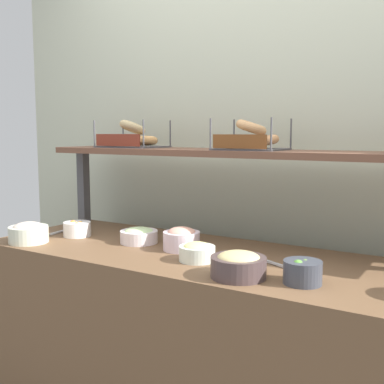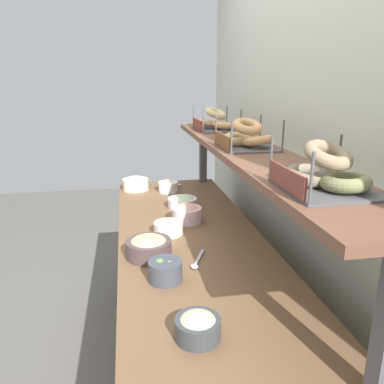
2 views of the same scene
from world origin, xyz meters
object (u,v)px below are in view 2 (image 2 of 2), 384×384
Objects in this scene: bowl_tuna_salad at (198,326)px; bagel_basket_poppy at (325,174)px; bowl_potato_salad at (136,183)px; bowl_lox_spread at (187,213)px; bowl_veggie_mix at (165,270)px; serving_spoon_near_plate at (197,262)px; bagel_basket_sesame at (246,138)px; bowl_hummus at (149,247)px; serving_spoon_by_edge at (174,185)px; bowl_egg_salad at (168,227)px; bowl_fruit_salad at (168,186)px; bowl_scallion_spread at (182,202)px; bagel_basket_plain at (215,122)px.

bagel_basket_poppy reaches higher than bowl_tuna_salad.
bowl_lox_spread is at bearing 20.16° from bowl_potato_salad.
bowl_potato_salad reaches higher than bowl_veggie_mix.
serving_spoon_near_plate is 0.58× the size of bagel_basket_sesame.
bowl_lox_spread is at bearing 149.24° from bowl_hummus.
bagel_basket_poppy reaches higher than bowl_veggie_mix.
bowl_lox_spread is 0.45m from bowl_hummus.
bowl_egg_salad is at bearing -8.99° from serving_spoon_by_edge.
bowl_lox_spread is 0.49m from serving_spoon_near_plate.
serving_spoon_near_plate is (0.49, -0.04, -0.04)m from bowl_lox_spread.
bagel_basket_sesame reaches higher than bowl_fruit_salad.
serving_spoon_by_edge is (-0.88, 0.14, -0.03)m from bowl_egg_salad.
serving_spoon_by_edge is at bearing 171.32° from bowl_veggie_mix.
bagel_basket_poppy is at bearing 52.74° from bowl_veggie_mix.
bagel_basket_sesame is at bearing 50.25° from bowl_lox_spread.
bowl_potato_salad is (-0.09, -0.22, 0.01)m from bowl_fruit_salad.
bowl_egg_salad is (-0.45, 0.06, -0.00)m from bowl_veggie_mix.
bowl_tuna_salad is 1.21m from bowl_scallion_spread.
serving_spoon_near_plate is 1.22m from serving_spoon_by_edge.
bowl_hummus is at bearing -118.44° from serving_spoon_near_plate.
bowl_fruit_salad is at bearing -169.55° from bagel_basket_poppy.
bagel_basket_sesame is (-0.40, 0.43, 0.44)m from bowl_veggie_mix.
bowl_hummus is at bearing -167.47° from bowl_veggie_mix.
bowl_tuna_salad is 0.79× the size of serving_spoon_by_edge.
bagel_basket_poppy is (0.72, -0.00, -0.00)m from bagel_basket_sesame.
bowl_egg_salad is (0.83, 0.13, -0.01)m from bowl_potato_salad.
bowl_hummus is 0.67m from bowl_scallion_spread.
bowl_scallion_spread is at bearing -47.03° from bagel_basket_plain.
bowl_veggie_mix is 1.29m from bowl_potato_salad.
bowl_hummus is 1.13× the size of bowl_scallion_spread.
bagel_basket_sesame is at bearing 29.28° from bowl_potato_salad.
bowl_veggie_mix is 0.47× the size of bagel_basket_poppy.
serving_spoon_near_plate is (-0.46, 0.08, -0.03)m from bowl_tuna_salad.
bowl_potato_salad is at bearing -149.19° from bowl_scallion_spread.
bowl_lox_spread is at bearing -1.63° from serving_spoon_by_edge.
bagel_basket_plain is at bearing 162.71° from serving_spoon_near_plate.
bagel_basket_plain is at bearing 67.80° from bowl_potato_salad.
bowl_fruit_salad is at bearing 168.59° from bowl_hummus.
bowl_veggie_mix is 0.40× the size of bagel_basket_plain.
serving_spoon_near_plate is at bearing -4.00° from bowl_scallion_spread.
bagel_basket_poppy reaches higher than bagel_basket_sesame.
bowl_scallion_spread is at bearing 167.05° from bowl_veggie_mix.
bowl_potato_salad is at bearing -175.57° from bowl_tuna_salad.
bowl_potato_salad is at bearing -112.76° from bowl_fruit_salad.
bagel_basket_sesame is (0.45, 0.24, 0.44)m from bowl_scallion_spread.
bowl_tuna_salad reaches higher than serving_spoon_near_plate.
bowl_veggie_mix is 0.22m from bowl_hummus.
bowl_scallion_spread is 0.67m from bagel_basket_sesame.
bowl_fruit_salad is at bearing -160.62° from bagel_basket_sesame.
bowl_fruit_salad is at bearing -111.78° from bagel_basket_plain.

